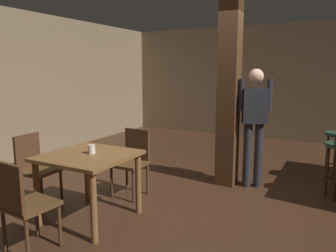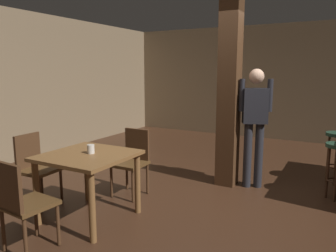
{
  "view_description": "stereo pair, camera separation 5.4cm",
  "coord_description": "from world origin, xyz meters",
  "px_view_note": "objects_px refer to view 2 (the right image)",
  "views": [
    {
      "loc": [
        1.38,
        -3.89,
        1.7
      ],
      "look_at": [
        -0.74,
        0.07,
        0.93
      ],
      "focal_mm": 35.0,
      "sensor_mm": 36.0,
      "label": 1
    },
    {
      "loc": [
        1.42,
        -3.87,
        1.7
      ],
      "look_at": [
        -0.74,
        0.07,
        0.93
      ],
      "focal_mm": 35.0,
      "sensor_mm": 36.0,
      "label": 2
    }
  ],
  "objects_px": {
    "standing_person": "(255,120)",
    "chair_south": "(21,201)",
    "napkin_cup": "(91,149)",
    "chair_north": "(133,158)",
    "chair_west": "(35,165)",
    "dining_table": "(88,165)"
  },
  "relations": [
    {
      "from": "napkin_cup",
      "to": "dining_table",
      "type": "bearing_deg",
      "value": -117.27
    },
    {
      "from": "chair_west",
      "to": "chair_north",
      "type": "distance_m",
      "value": 1.25
    },
    {
      "from": "chair_north",
      "to": "napkin_cup",
      "type": "relative_size",
      "value": 8.83
    },
    {
      "from": "standing_person",
      "to": "chair_south",
      "type": "bearing_deg",
      "value": -116.86
    },
    {
      "from": "napkin_cup",
      "to": "standing_person",
      "type": "xyz_separation_m",
      "value": [
        1.36,
        1.92,
        0.18
      ]
    },
    {
      "from": "chair_north",
      "to": "chair_west",
      "type": "bearing_deg",
      "value": -136.07
    },
    {
      "from": "chair_west",
      "to": "chair_north",
      "type": "bearing_deg",
      "value": 43.93
    },
    {
      "from": "napkin_cup",
      "to": "standing_person",
      "type": "bearing_deg",
      "value": 54.7
    },
    {
      "from": "dining_table",
      "to": "chair_south",
      "type": "height_order",
      "value": "chair_south"
    },
    {
      "from": "napkin_cup",
      "to": "chair_north",
      "type": "bearing_deg",
      "value": 91.25
    },
    {
      "from": "chair_west",
      "to": "chair_south",
      "type": "height_order",
      "value": "same"
    },
    {
      "from": "chair_south",
      "to": "chair_west",
      "type": "bearing_deg",
      "value": 135.14
    },
    {
      "from": "chair_south",
      "to": "chair_north",
      "type": "distance_m",
      "value": 1.72
    },
    {
      "from": "chair_south",
      "to": "chair_north",
      "type": "relative_size",
      "value": 1.0
    },
    {
      "from": "chair_west",
      "to": "napkin_cup",
      "type": "relative_size",
      "value": 8.83
    },
    {
      "from": "chair_west",
      "to": "chair_south",
      "type": "relative_size",
      "value": 1.0
    },
    {
      "from": "dining_table",
      "to": "napkin_cup",
      "type": "xyz_separation_m",
      "value": [
        0.02,
        0.03,
        0.18
      ]
    },
    {
      "from": "chair_south",
      "to": "napkin_cup",
      "type": "bearing_deg",
      "value": 86.09
    },
    {
      "from": "dining_table",
      "to": "standing_person",
      "type": "bearing_deg",
      "value": 54.83
    },
    {
      "from": "dining_table",
      "to": "standing_person",
      "type": "xyz_separation_m",
      "value": [
        1.38,
        1.95,
        0.36
      ]
    },
    {
      "from": "chair_north",
      "to": "standing_person",
      "type": "relative_size",
      "value": 0.52
    },
    {
      "from": "chair_south",
      "to": "napkin_cup",
      "type": "relative_size",
      "value": 8.83
    }
  ]
}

